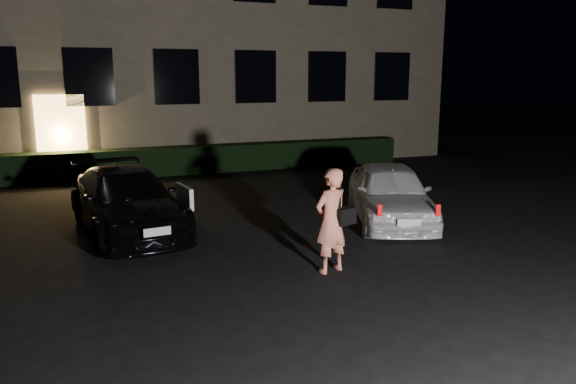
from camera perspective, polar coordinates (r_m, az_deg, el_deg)
name	(u,v)px	position (r m, az deg, el deg)	size (l,w,h in m)	color
ground	(319,289)	(8.37, 3.22, -9.82)	(80.00, 80.00, 0.00)	black
hedge	(183,160)	(18.06, -10.65, 3.20)	(15.00, 0.70, 0.85)	black
sedan	(127,201)	(11.61, -16.07, -0.85)	(2.26, 4.50, 1.25)	black
hatch	(390,193)	(12.02, 10.33, -0.10)	(2.70, 4.00, 1.27)	white
man	(331,220)	(8.84, 4.44, -2.90)	(0.77, 0.57, 1.68)	#F7856A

